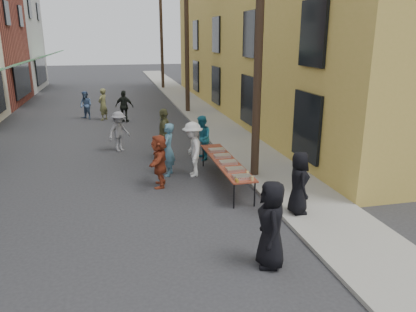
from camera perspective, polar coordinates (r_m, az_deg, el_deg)
name	(u,v)px	position (r m, az deg, el deg)	size (l,w,h in m)	color
ground	(124,232)	(9.88, -11.80, -10.42)	(120.00, 120.00, 0.00)	#28282B
sidewalk	(199,111)	(24.75, -1.26, 6.33)	(2.20, 60.00, 0.10)	gray
building_ochre	(304,26)	(25.42, 13.42, 17.38)	(10.00, 28.00, 10.00)	gold
utility_pole_near	(259,33)	(12.61, 7.21, 16.75)	(0.26, 0.26, 9.00)	#2D2116
utility_pole_mid	(187,35)	(24.23, -3.02, 16.67)	(0.26, 0.26, 9.00)	#2D2116
utility_pole_far	(161,35)	(36.10, -6.57, 16.52)	(0.26, 0.26, 9.00)	#2D2116
serving_table	(226,162)	(12.46, 2.49, -0.82)	(0.70, 4.00, 0.75)	maroon
catering_tray_sausage	(242,177)	(10.94, 4.82, -2.93)	(0.50, 0.33, 0.08)	maroon
catering_tray_foil_b	(235,169)	(11.52, 3.83, -1.89)	(0.50, 0.33, 0.08)	#B2B2B7
catering_tray_buns	(228,162)	(12.16, 2.87, -0.88)	(0.50, 0.33, 0.08)	tan
catering_tray_foil_d	(222,156)	(12.80, 2.01, 0.03)	(0.50, 0.33, 0.08)	#B2B2B7
catering_tray_buns_end	(217,150)	(13.45, 1.23, 0.85)	(0.50, 0.33, 0.08)	tan
condiment_jar_a	(238,181)	(10.60, 4.18, -3.55)	(0.07, 0.07, 0.08)	#A57F26
condiment_jar_b	(236,180)	(10.69, 4.02, -3.37)	(0.07, 0.07, 0.08)	#A57F26
condiment_jar_c	(235,179)	(10.78, 3.86, -3.20)	(0.07, 0.07, 0.08)	#A57F26
cup_stack	(252,179)	(10.77, 6.24, -3.17)	(0.08, 0.08, 0.12)	tan
guest_front_a	(271,224)	(8.10, 8.88, -9.50)	(0.87, 0.57, 1.79)	black
guest_front_b	(168,150)	(13.24, -5.63, 0.89)	(0.64, 0.42, 1.74)	teal
guest_front_c	(202,138)	(14.90, -0.90, 2.55)	(0.80, 0.63, 1.65)	teal
guest_front_d	(193,149)	(13.14, -2.15, 0.95)	(1.16, 0.67, 1.80)	silver
guest_front_e	(164,134)	(15.06, -6.17, 3.10)	(1.12, 0.46, 1.90)	brown
guest_queue_back	(159,161)	(12.30, -6.86, -0.68)	(1.50, 0.48, 1.62)	#943920
server	(299,183)	(10.39, 12.65, -3.69)	(0.78, 0.51, 1.60)	black
passerby_left	(119,132)	(16.43, -12.41, 3.38)	(1.03, 0.59, 1.59)	gray
passerby_mid	(124,106)	(22.11, -11.68, 6.85)	(0.99, 0.41, 1.69)	black
passerby_right	(103,104)	(22.94, -14.56, 7.05)	(0.63, 0.41, 1.72)	olive
passerby_far	(86,105)	(23.46, -16.79, 6.85)	(0.75, 0.58, 1.54)	#47618A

